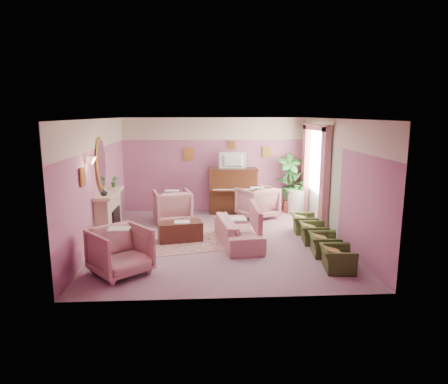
{
  "coord_description": "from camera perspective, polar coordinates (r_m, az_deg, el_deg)",
  "views": [
    {
      "loc": [
        -0.42,
        -8.95,
        2.91
      ],
      "look_at": [
        0.11,
        0.4,
        1.07
      ],
      "focal_mm": 32.0,
      "sensor_mm": 36.0,
      "label": 1
    }
  ],
  "objects": [
    {
      "name": "olive_chair_d",
      "position": [
        10.14,
        11.39,
        -4.02
      ],
      "size": [
        0.49,
        0.69,
        0.6
      ],
      "primitive_type": "imported",
      "color": "#36441D",
      "rests_on": "floor"
    },
    {
      "name": "mantel_plant",
      "position": [
        10.06,
        -15.44,
        1.45
      ],
      "size": [
        0.16,
        0.16,
        0.28
      ],
      "primitive_type": "imported",
      "color": "#256626",
      "rests_on": "mantel_shelf"
    },
    {
      "name": "wall_left",
      "position": [
        9.37,
        -17.62,
        1.32
      ],
      "size": [
        0.02,
        6.0,
        2.8
      ],
      "primitive_type": "cube",
      "color": "#824F78",
      "rests_on": "floor"
    },
    {
      "name": "area_rug",
      "position": [
        9.39,
        -5.92,
        -6.97
      ],
      "size": [
        2.85,
        2.32,
        0.01
      ],
      "primitive_type": "cube",
      "rotation": [
        0.0,
        0.0,
        0.23
      ],
      "color": "#9D6D67",
      "rests_on": "floor"
    },
    {
      "name": "olive_chair_c",
      "position": [
        9.38,
        12.64,
        -5.32
      ],
      "size": [
        0.49,
        0.69,
        0.6
      ],
      "primitive_type": "imported",
      "color": "#36441D",
      "rests_on": "floor"
    },
    {
      "name": "floral_armchair_left",
      "position": [
        10.95,
        -7.38,
        -1.75
      ],
      "size": [
        0.94,
        0.94,
        0.98
      ],
      "primitive_type": "imported",
      "color": "tan",
      "rests_on": "floor"
    },
    {
      "name": "wall_right",
      "position": [
        9.61,
        16.05,
        1.65
      ],
      "size": [
        0.02,
        6.0,
        2.8
      ],
      "primitive_type": "cube",
      "color": "#824F78",
      "rests_on": "floor"
    },
    {
      "name": "wall_back",
      "position": [
        12.05,
        -1.24,
        3.92
      ],
      "size": [
        5.5,
        0.02,
        2.8
      ],
      "primitive_type": "cube",
      "color": "#824F78",
      "rests_on": "floor"
    },
    {
      "name": "olive_chair_a",
      "position": [
        7.9,
        15.9,
        -8.64
      ],
      "size": [
        0.49,
        0.69,
        0.6
      ],
      "primitive_type": "imported",
      "color": "#36441D",
      "rests_on": "floor"
    },
    {
      "name": "print_back_mid",
      "position": [
        11.98,
        1.16,
        6.76
      ],
      "size": [
        0.22,
        0.03,
        0.26
      ],
      "primitive_type": "cube",
      "color": "gold",
      "rests_on": "wall_back"
    },
    {
      "name": "pelmet",
      "position": [
        10.94,
        13.05,
        9.0
      ],
      "size": [
        0.16,
        2.2,
        0.16
      ],
      "primitive_type": "cube",
      "color": "#AD616E",
      "rests_on": "wall_right"
    },
    {
      "name": "palm_plant",
      "position": [
        11.98,
        9.32,
        2.09
      ],
      "size": [
        0.76,
        0.76,
        1.44
      ],
      "primitive_type": "imported",
      "color": "#256626",
      "rests_on": "palm_pot"
    },
    {
      "name": "curtain_right",
      "position": [
        11.93,
        11.56,
        3.14
      ],
      "size": [
        0.16,
        0.34,
        2.6
      ],
      "primitive_type": "cube",
      "color": "#AD616E",
      "rests_on": "floor"
    },
    {
      "name": "palm_pot",
      "position": [
        12.15,
        9.19,
        -2.06
      ],
      "size": [
        0.34,
        0.34,
        0.34
      ],
      "primitive_type": "cylinder",
      "color": "brown",
      "rests_on": "floor"
    },
    {
      "name": "sconce_shade",
      "position": [
        8.44,
        -18.39,
        4.23
      ],
      "size": [
        0.2,
        0.2,
        0.16
      ],
      "primitive_type": "cone",
      "color": "#FFAF8D",
      "rests_on": "wall_left"
    },
    {
      "name": "ceiling",
      "position": [
        8.96,
        -0.58,
        10.41
      ],
      "size": [
        5.5,
        6.0,
        0.01
      ],
      "primitive_type": "cube",
      "color": "silver",
      "rests_on": "wall_back"
    },
    {
      "name": "wall_front",
      "position": [
        6.15,
        0.76,
        -3.1
      ],
      "size": [
        5.5,
        0.02,
        2.8
      ],
      "primitive_type": "cube",
      "color": "#824F78",
      "rests_on": "floor"
    },
    {
      "name": "mantel_vase",
      "position": [
        9.06,
        -16.79,
        -0.04
      ],
      "size": [
        0.16,
        0.16,
        0.16
      ],
      "primitive_type": "imported",
      "color": "beige",
      "rests_on": "mantel_shelf"
    },
    {
      "name": "side_plant_small",
      "position": [
        11.9,
        11.05,
        0.89
      ],
      "size": [
        0.16,
        0.16,
        0.28
      ],
      "primitive_type": "imported",
      "color": "#256626",
      "rests_on": "side_table"
    },
    {
      "name": "stripe_panel",
      "position": [
        10.88,
        13.65,
        1.09
      ],
      "size": [
        0.01,
        3.0,
        2.15
      ],
      "primitive_type": "cube",
      "color": "#ACBDA5",
      "rests_on": "wall_right"
    },
    {
      "name": "window_blind",
      "position": [
        11.02,
        13.25,
        4.52
      ],
      "size": [
        0.03,
        1.4,
        1.8
      ],
      "primitive_type": "cube",
      "color": "beige",
      "rests_on": "wall_right"
    },
    {
      "name": "fire_ember",
      "position": [
        9.75,
        -15.21,
        -5.3
      ],
      "size": [
        0.06,
        0.54,
        0.1
      ],
      "primitive_type": "cube",
      "color": "orange",
      "rests_on": "floor"
    },
    {
      "name": "curtain_left",
      "position": [
        10.18,
        14.17,
        1.68
      ],
      "size": [
        0.16,
        0.34,
        2.6
      ],
      "primitive_type": "cube",
      "color": "#AD616E",
      "rests_on": "floor"
    },
    {
      "name": "picture_rail_band",
      "position": [
        11.95,
        -1.26,
        9.03
      ],
      "size": [
        5.5,
        0.01,
        0.65
      ],
      "primitive_type": "cube",
      "color": "beige",
      "rests_on": "wall_back"
    },
    {
      "name": "sofa",
      "position": [
        9.09,
        2.03,
        -4.93
      ],
      "size": [
        0.66,
        1.98,
        0.8
      ],
      "primitive_type": "imported",
      "color": "tan",
      "rests_on": "floor"
    },
    {
      "name": "piano_top",
      "position": [
        11.77,
        1.25,
        3.31
      ],
      "size": [
        1.45,
        0.65,
        0.04
      ],
      "primitive_type": "cube",
      "color": "#3F2011",
      "rests_on": "piano"
    },
    {
      "name": "side_table",
      "position": [
        12.06,
        10.3,
        -1.32
      ],
      "size": [
        0.52,
        0.52,
        0.7
      ],
      "primitive_type": "cylinder",
      "color": "silver",
      "rests_on": "floor"
    },
    {
      "name": "mirror_frame",
      "position": [
        9.49,
        -17.17,
        3.91
      ],
      "size": [
        0.04,
        0.72,
        1.2
      ],
      "primitive_type": "ellipsoid",
      "color": "gold",
      "rests_on": "wall_left"
    },
    {
      "name": "fireplace_inset",
      "position": [
        9.71,
        -15.49,
        -4.28
      ],
      "size": [
        0.18,
        0.72,
        0.68
      ],
      "primitive_type": "cube",
      "color": "black",
      "rests_on": "floor"
    },
    {
      "name": "olive_chair_b",
      "position": [
        8.63,
        14.12,
        -6.84
      ],
      "size": [
        0.49,
        0.69,
        0.6
      ],
      "primitive_type": "imported",
      "color": "#36441D",
      "rests_on": "floor"
    },
    {
      "name": "coffee_table",
      "position": [
        9.37,
        -6.29,
        -5.6
      ],
      "size": [
        1.08,
        0.69,
        0.45
      ],
      "primitive_type": "cube",
      "rotation": [
        0.0,
        0.0,
        0.21
      ],
      "color": "#431F16",
      "rests_on": "floor"
    },
    {
      "name": "floral_armchair_front",
      "position": [
        7.6,
        -14.62,
        -7.84
      ],
      "size": [
        0.94,
        0.94,
        0.98
      ],
      "primitive_type": "imported",
      "color": "tan",
      "rests_on": "floor"
    },
    {
      "name": "floor",
      "position": [
        9.42,
        -0.55,
        -6.88
      ],
      "size": [
        5.5,
        6.0,
        0.01
      ],
      "primitive_type": "cube",
      "color": "gray",
      "rests_on": "ground"
    },
    {
      "name": "television",
      "position": [
        11.69,
        1.28,
        4.68
      ],
      "size": [
        0.8,
        0.12,
        0.48
      ],
      "primitive_type": "imported",
      "color": "black",
      "rests_on": "piano"
    },
    {
      "name": "mirror_glass",
      "position": [
        9.49,
        -17.03,
        3.91
      ],
      "size": [
        0.01,
        0.6,
        1.06
      ],
      "primitive_type": "ellipsoid",
      "color": "white",
      "rests_on": "wall_left"
    },
    {
      "name": "floral_armchair_right",
      "position": [
        11.33,
        4.79,
        -1.26
      ],
      "size": [
        0.94,
        0.94,
        0.98
      ],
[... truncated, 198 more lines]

